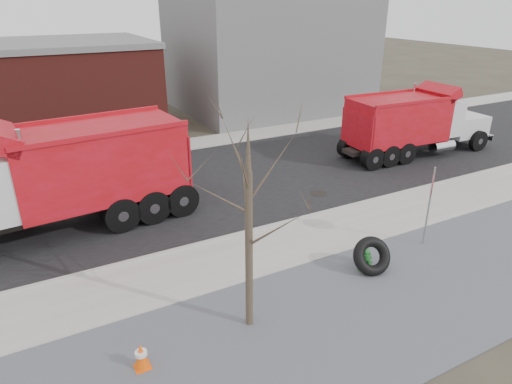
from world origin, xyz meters
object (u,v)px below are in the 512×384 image
dump_truck_red_a (414,121)px  fire_hydrant (365,260)px  stop_sign (431,193)px  truck_tire (372,256)px  dump_truck_red_b (61,175)px

dump_truck_red_a → fire_hydrant: bearing=-138.7°
fire_hydrant → dump_truck_red_a: 11.73m
stop_sign → dump_truck_red_a: size_ratio=0.32×
stop_sign → dump_truck_red_a: (6.46, 6.92, -0.10)m
fire_hydrant → truck_tire: bearing=-40.7°
fire_hydrant → stop_sign: size_ratio=0.28×
fire_hydrant → truck_tire: 0.23m
fire_hydrant → dump_truck_red_a: size_ratio=0.09×
truck_tire → stop_sign: size_ratio=0.49×
fire_hydrant → dump_truck_red_b: bearing=134.1°
truck_tire → dump_truck_red_a: bearing=39.1°
truck_tire → stop_sign: 2.91m
stop_sign → dump_truck_red_b: bearing=128.6°
truck_tire → dump_truck_red_b: (-7.35, 6.98, 1.49)m
stop_sign → dump_truck_red_b: size_ratio=0.28×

